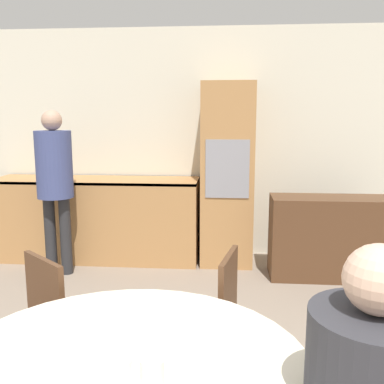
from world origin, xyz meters
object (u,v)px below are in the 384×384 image
at_px(person_standing, 55,175).
at_px(chair_far_left, 29,332).
at_px(bowl_near, 113,365).
at_px(chair_far_right, 211,319).
at_px(sideboard, 330,238).
at_px(cup, 152,370).
at_px(oven_unit, 227,175).

bearing_deg(person_standing, chair_far_left, -71.57).
bearing_deg(bowl_near, chair_far_left, 132.57).
bearing_deg(chair_far_right, sideboard, 162.62).
bearing_deg(person_standing, chair_far_right, -48.97).
relative_size(cup, bowl_near, 0.62).
height_order(cup, bowl_near, cup).
bearing_deg(chair_far_left, person_standing, 148.32).
xyz_separation_m(sideboard, cup, (-1.27, -2.99, 0.37)).
distance_m(chair_far_left, cup, 1.12).
bearing_deg(chair_far_left, chair_far_right, 53.70).
bearing_deg(oven_unit, sideboard, -21.22).
xyz_separation_m(cup, bowl_near, (-0.14, 0.04, -0.02)).
height_order(chair_far_right, person_standing, person_standing).
bearing_deg(oven_unit, bowl_near, -96.39).
bearing_deg(oven_unit, person_standing, -163.01).
xyz_separation_m(person_standing, cup, (1.49, -2.87, -0.25)).
bearing_deg(person_standing, bowl_near, -64.44).
distance_m(oven_unit, chair_far_left, 2.88).
relative_size(chair_far_left, person_standing, 0.52).
bearing_deg(person_standing, oven_unit, 16.99).
relative_size(chair_far_left, cup, 11.04).
distance_m(chair_far_left, person_standing, 2.30).
xyz_separation_m(oven_unit, person_standing, (-1.73, -0.53, 0.05)).
distance_m(person_standing, cup, 3.24).
bearing_deg(oven_unit, chair_far_left, -111.02).
height_order(oven_unit, bowl_near, oven_unit).
bearing_deg(bowl_near, person_standing, 115.56).
relative_size(sideboard, person_standing, 0.71).
height_order(oven_unit, chair_far_left, oven_unit).
bearing_deg(cup, person_standing, 117.52).
distance_m(person_standing, bowl_near, 3.14).
bearing_deg(sideboard, chair_far_left, -132.50).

